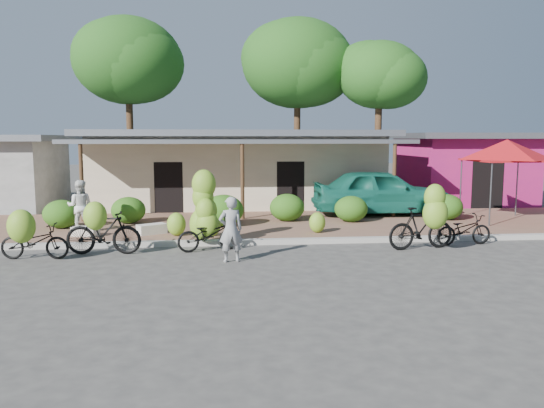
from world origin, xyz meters
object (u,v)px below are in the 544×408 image
at_px(tree_near_right, 375,73).
at_px(sack_near, 152,229).
at_px(tree_center_right, 294,62).
at_px(teal_van, 381,192).
at_px(tree_far_center, 124,59).
at_px(vendor, 231,229).
at_px(bike_right, 425,222).
at_px(bike_far_left, 32,238).
at_px(bike_far_right, 464,230).
at_px(bystander, 80,206).
at_px(red_canopy, 507,150).
at_px(sack_far, 85,231).
at_px(bike_left, 102,230).
at_px(bike_center, 206,218).

xyz_separation_m(tree_near_right, sack_near, (-10.21, -11.27, -6.09)).
distance_m(tree_center_right, teal_van, 11.90).
distance_m(tree_far_center, tree_near_right, 13.11).
xyz_separation_m(vendor, teal_van, (5.84, 6.69, 0.19)).
bearing_deg(bike_right, tree_center_right, -5.10).
bearing_deg(bike_far_left, bike_far_right, -80.40).
height_order(tree_far_center, bike_far_right, tree_far_center).
distance_m(tree_far_center, bike_far_left, 16.89).
bearing_deg(bystander, red_canopy, -176.26).
xyz_separation_m(red_canopy, bike_far_left, (-14.67, -4.31, -2.04)).
xyz_separation_m(tree_center_right, bike_right, (1.37, -15.87, -6.40)).
bearing_deg(tree_center_right, bike_right, -85.07).
bearing_deg(red_canopy, bystander, -176.41).
xyz_separation_m(tree_near_right, red_canopy, (1.90, -9.76, -3.75)).
xyz_separation_m(tree_near_right, sack_far, (-12.13, -11.45, -6.10)).
relative_size(tree_center_right, sack_far, 12.66).
bearing_deg(tree_center_right, sack_near, -115.06).
distance_m(tree_center_right, tree_near_right, 4.55).
distance_m(bike_far_left, sack_far, 2.72).
xyz_separation_m(red_canopy, sack_far, (-14.03, -1.69, -2.35)).
bearing_deg(tree_center_right, bike_far_right, -79.75).
bearing_deg(vendor, tree_near_right, -128.28).
bearing_deg(red_canopy, bike_far_left, -163.64).
height_order(tree_far_center, sack_near, tree_far_center).
xyz_separation_m(tree_center_right, bystander, (-8.46, -12.66, -6.24)).
bearing_deg(bike_far_left, tree_far_center, 6.47).
bearing_deg(bystander, tree_center_right, -123.59).
distance_m(tree_center_right, bike_left, 18.36).
relative_size(bike_far_right, vendor, 1.07).
bearing_deg(bystander, bike_right, 162.07).
bearing_deg(teal_van, sack_far, 109.43).
bearing_deg(tree_near_right, bike_right, -100.74).
distance_m(bike_left, vendor, 3.47).
height_order(tree_far_center, red_canopy, tree_far_center).
height_order(tree_center_right, tree_near_right, tree_center_right).
height_order(tree_center_right, sack_near, tree_center_right).
height_order(red_canopy, sack_near, red_canopy).
distance_m(bike_center, sack_far, 4.03).
height_order(vendor, bystander, bystander).
xyz_separation_m(tree_center_right, vendor, (-3.87, -16.68, -6.36)).
height_order(bike_center, bystander, bike_center).
distance_m(tree_far_center, teal_van, 15.74).
bearing_deg(bike_left, tree_center_right, -20.70).
distance_m(tree_center_right, bike_right, 17.16).
relative_size(bike_far_left, bike_left, 0.89).
xyz_separation_m(tree_center_right, red_canopy, (5.90, -11.76, -4.56)).
relative_size(vendor, teal_van, 0.31).
height_order(red_canopy, bike_right, red_canopy).
distance_m(sack_far, vendor, 5.38).
relative_size(tree_near_right, bystander, 4.98).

